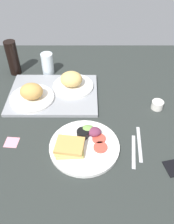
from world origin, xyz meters
TOP-DOWN VIEW (x-y plane):
  - ground_plane at (0.00, 0.00)cm, footprint 190.00×150.00cm
  - serving_tray at (-15.62, 20.03)cm, footprint 45.16×33.22cm
  - bread_plate_near at (-25.37, 14.84)cm, footprint 21.81×21.81cm
  - bread_plate_far at (-6.06, 24.91)cm, footprint 21.18×21.18cm
  - plate_with_salad at (-0.00, -13.92)cm, footprint 28.78×28.78cm
  - drinking_glass at (-20.65, 40.86)cm, footprint 6.70×6.70cm
  - soda_bottle at (-39.60, 41.04)cm, footprint 6.40×6.40cm
  - espresso_cup at (35.74, 10.21)cm, footprint 5.60×5.60cm
  - fork at (20.66, -16.33)cm, footprint 3.75×17.03cm
  - knife at (23.66, -12.33)cm, footprint 3.11×19.05cm
  - sticky_note at (-30.05, -11.54)cm, footprint 6.07×6.07cm

SIDE VIEW (x-z plane):
  - ground_plane at x=0.00cm, z-range -3.00..0.00cm
  - sticky_note at x=-30.05cm, z-range 0.00..0.12cm
  - fork at x=20.66cm, z-range 0.00..0.50cm
  - knife at x=23.66cm, z-range 0.00..0.50cm
  - serving_tray at x=-15.62cm, z-range 0.00..1.60cm
  - plate_with_salad at x=0.00cm, z-range -1.00..4.40cm
  - espresso_cup at x=35.74cm, z-range 0.00..4.00cm
  - bread_plate_near at x=-25.37cm, z-range 0.28..9.29cm
  - bread_plate_far at x=-6.06cm, z-range 0.37..9.52cm
  - drinking_glass at x=-20.65cm, z-range 0.00..12.35cm
  - soda_bottle at x=-39.60cm, z-range 0.00..19.53cm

